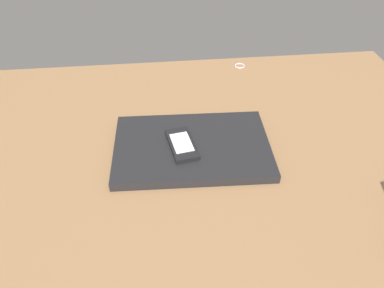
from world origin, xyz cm
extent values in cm
cube|color=olive|center=(0.00, 0.00, 1.50)|extent=(120.00, 80.00, 3.00)
cube|color=black|center=(4.86, 3.12, 4.03)|extent=(35.67, 24.37, 2.06)
cube|color=black|center=(7.22, 3.77, 5.61)|extent=(6.95, 11.63, 1.10)
cube|color=white|center=(7.22, 3.77, 6.23)|extent=(5.12, 7.35, 0.14)
torus|color=silver|center=(-14.09, -34.52, 3.18)|extent=(3.20, 3.20, 0.36)
camera|label=1|loc=(11.79, 66.48, 58.92)|focal=34.91mm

